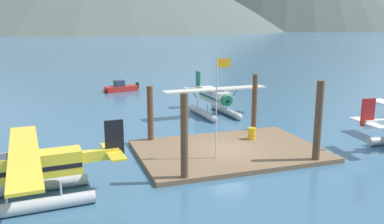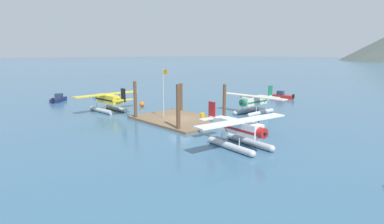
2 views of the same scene
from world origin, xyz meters
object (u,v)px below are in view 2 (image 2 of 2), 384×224
(boat_navy_open_sw, at_px, (59,99))
(mooring_buoy, at_px, (142,104))
(fuel_drum, at_px, (202,116))
(boat_red_open_north, at_px, (281,96))
(seaplane_cream_bow_right, at_px, (254,103))
(flagpole, at_px, (164,88))
(seaplane_white_stbd_aft, at_px, (240,131))
(seaplane_yellow_port_aft, at_px, (108,101))

(boat_navy_open_sw, bearing_deg, mooring_buoy, 29.39)
(fuel_drum, distance_m, boat_red_open_north, 27.05)
(seaplane_cream_bow_right, relative_size, boat_red_open_north, 2.17)
(fuel_drum, relative_size, boat_navy_open_sw, 0.21)
(flagpole, distance_m, mooring_buoy, 12.61)
(boat_navy_open_sw, bearing_deg, seaplane_cream_bow_right, 28.88)
(seaplane_white_stbd_aft, bearing_deg, boat_red_open_north, 117.15)
(flagpole, xyz_separation_m, fuel_drum, (4.05, 3.08, -3.60))
(seaplane_yellow_port_aft, height_order, boat_red_open_north, seaplane_yellow_port_aft)
(flagpole, bearing_deg, seaplane_white_stbd_aft, -7.52)
(flagpole, height_order, boat_red_open_north, flagpole)
(seaplane_yellow_port_aft, height_order, boat_navy_open_sw, seaplane_yellow_port_aft)
(fuel_drum, relative_size, seaplane_cream_bow_right, 0.08)
(mooring_buoy, xyz_separation_m, boat_navy_open_sw, (-14.91, -8.40, 0.08))
(seaplane_white_stbd_aft, height_order, boat_red_open_north, seaplane_white_stbd_aft)
(seaplane_white_stbd_aft, bearing_deg, flagpole, 172.48)
(seaplane_white_stbd_aft, bearing_deg, boat_navy_open_sw, -176.30)
(flagpole, distance_m, boat_red_open_north, 29.82)
(seaplane_yellow_port_aft, relative_size, seaplane_cream_bow_right, 1.00)
(mooring_buoy, relative_size, seaplane_yellow_port_aft, 0.08)
(mooring_buoy, distance_m, seaplane_cream_bow_right, 18.50)
(seaplane_yellow_port_aft, distance_m, boat_red_open_north, 33.33)
(fuel_drum, relative_size, seaplane_yellow_port_aft, 0.08)
(flagpole, height_order, boat_navy_open_sw, flagpole)
(fuel_drum, bearing_deg, mooring_buoy, 177.19)
(boat_navy_open_sw, bearing_deg, seaplane_white_stbd_aft, 3.70)
(fuel_drum, relative_size, mooring_buoy, 1.09)
(fuel_drum, distance_m, seaplane_yellow_port_aft, 16.05)
(fuel_drum, distance_m, boat_navy_open_sw, 31.26)
(flagpole, height_order, seaplane_white_stbd_aft, flagpole)
(flagpole, height_order, seaplane_cream_bow_right, flagpole)
(seaplane_yellow_port_aft, bearing_deg, boat_red_open_north, 73.55)
(mooring_buoy, relative_size, seaplane_white_stbd_aft, 0.08)
(fuel_drum, bearing_deg, seaplane_yellow_port_aft, -159.93)
(seaplane_yellow_port_aft, xyz_separation_m, seaplane_white_stbd_aft, (25.56, 0.50, 0.00))
(seaplane_cream_bow_right, bearing_deg, seaplane_yellow_port_aft, -136.58)
(fuel_drum, xyz_separation_m, seaplane_white_stbd_aft, (10.51, -5.00, 0.84))
(fuel_drum, bearing_deg, boat_navy_open_sw, -165.85)
(seaplane_white_stbd_aft, relative_size, boat_red_open_north, 2.17)
(flagpole, xyz_separation_m, seaplane_white_stbd_aft, (14.56, -1.92, -2.77))
(flagpole, relative_size, seaplane_yellow_port_aft, 0.63)
(fuel_drum, height_order, mooring_buoy, fuel_drum)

